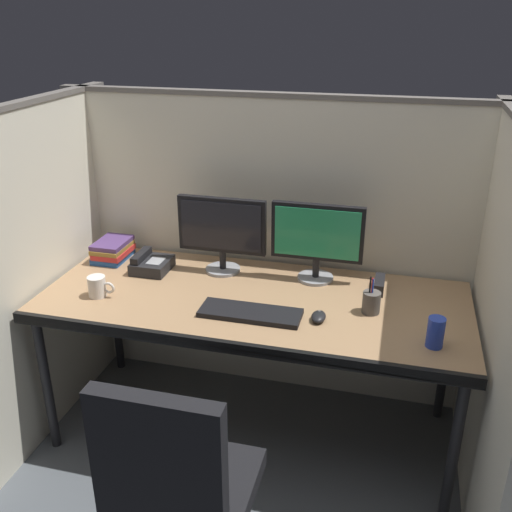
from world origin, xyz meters
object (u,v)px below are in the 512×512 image
at_px(keyboard_main, 250,313).
at_px(monitor_right, 317,237).
at_px(pen_cup, 371,302).
at_px(red_stapler, 379,285).
at_px(desk, 253,308).
at_px(monitor_left, 222,230).
at_px(book_stack, 113,250).
at_px(desk_phone, 151,264).
at_px(soda_can, 436,332).
at_px(computer_mouse, 319,317).
at_px(coffee_mug, 98,287).

bearing_deg(keyboard_main, monitor_right, 63.24).
bearing_deg(pen_cup, keyboard_main, -162.81).
bearing_deg(red_stapler, desk, -157.63).
height_order(monitor_left, book_stack, monitor_left).
bearing_deg(desk_phone, red_stapler, 2.95).
bearing_deg(monitor_left, red_stapler, -1.88).
relative_size(soda_can, desk_phone, 0.64).
relative_size(computer_mouse, red_stapler, 0.64).
height_order(monitor_right, red_stapler, monitor_right).
bearing_deg(keyboard_main, book_stack, 154.67).
height_order(desk, monitor_right, monitor_right).
bearing_deg(monitor_right, desk_phone, -172.82).
relative_size(pen_cup, desk_phone, 0.88).
height_order(desk, coffee_mug, coffee_mug).
bearing_deg(monitor_left, keyboard_main, -58.21).
bearing_deg(soda_can, pen_cup, 140.51).
relative_size(monitor_right, desk_phone, 2.26).
height_order(desk, desk_phone, desk_phone).
distance_m(computer_mouse, pen_cup, 0.24).
xyz_separation_m(book_stack, soda_can, (1.58, -0.45, 0.01)).
bearing_deg(monitor_left, monitor_right, 2.41).
xyz_separation_m(keyboard_main, desk_phone, (-0.59, 0.32, 0.02)).
height_order(soda_can, desk_phone, soda_can).
relative_size(monitor_left, computer_mouse, 4.48).
bearing_deg(red_stapler, coffee_mug, -162.99).
bearing_deg(pen_cup, monitor_right, 136.41).
bearing_deg(monitor_right, pen_cup, -43.59).
bearing_deg(computer_mouse, keyboard_main, -174.20).
relative_size(computer_mouse, desk_phone, 0.51).
xyz_separation_m(monitor_left, pen_cup, (0.73, -0.25, -0.17)).
bearing_deg(computer_mouse, desk_phone, 161.84).
height_order(book_stack, soda_can, soda_can).
distance_m(coffee_mug, soda_can, 1.45).
height_order(monitor_left, soda_can, monitor_left).
bearing_deg(book_stack, pen_cup, -10.46).
distance_m(coffee_mug, red_stapler, 1.27).
bearing_deg(computer_mouse, red_stapler, 56.59).
height_order(desk, computer_mouse, computer_mouse).
distance_m(monitor_right, desk_phone, 0.83).
xyz_separation_m(monitor_right, computer_mouse, (0.07, -0.39, -0.20)).
xyz_separation_m(monitor_left, keyboard_main, (0.25, -0.40, -0.20)).
bearing_deg(red_stapler, soda_can, -61.69).
distance_m(book_stack, desk_phone, 0.26).
distance_m(monitor_left, monitor_right, 0.46).
distance_m(monitor_right, red_stapler, 0.36).
relative_size(monitor_left, desk_phone, 2.26).
bearing_deg(pen_cup, coffee_mug, -172.79).
bearing_deg(desk_phone, coffee_mug, -110.26).
relative_size(monitor_right, soda_can, 3.52).
xyz_separation_m(desk, red_stapler, (0.54, 0.22, 0.08)).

